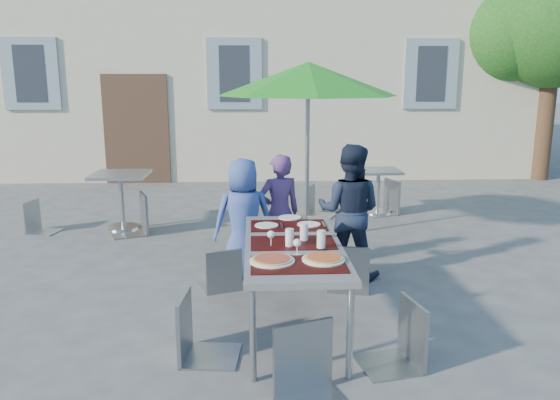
{
  "coord_description": "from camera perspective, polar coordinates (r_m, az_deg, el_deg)",
  "views": [
    {
      "loc": [
        0.35,
        -3.76,
        2.09
      ],
      "look_at": [
        0.62,
        1.51,
        0.92
      ],
      "focal_mm": 35.0,
      "sensor_mm": 36.0,
      "label": 1
    }
  ],
  "objects": [
    {
      "name": "ground",
      "position": [
        4.32,
        -7.53,
        -16.58
      ],
      "size": [
        90.0,
        90.0,
        0.0
      ],
      "primitive_type": "plane",
      "color": "#49494B",
      "rests_on": "ground"
    },
    {
      "name": "tree",
      "position": [
        12.93,
        26.93,
        16.34
      ],
      "size": [
        3.6,
        3.0,
        4.7
      ],
      "color": "#47301E",
      "rests_on": "ground"
    },
    {
      "name": "dining_table",
      "position": [
        4.6,
        1.35,
        -5.16
      ],
      "size": [
        0.8,
        1.85,
        0.76
      ],
      "color": "#49484E",
      "rests_on": "ground"
    },
    {
      "name": "pizza_near_left",
      "position": [
        4.11,
        -0.83,
        -6.26
      ],
      "size": [
        0.34,
        0.34,
        0.03
      ],
      "color": "white",
      "rests_on": "dining_table"
    },
    {
      "name": "pizza_near_right",
      "position": [
        4.15,
        4.56,
        -6.11
      ],
      "size": [
        0.33,
        0.33,
        0.03
      ],
      "color": "white",
      "rests_on": "dining_table"
    },
    {
      "name": "glassware",
      "position": [
        4.47,
        2.17,
        -3.88
      ],
      "size": [
        0.47,
        0.46,
        0.15
      ],
      "color": "silver",
      "rests_on": "dining_table"
    },
    {
      "name": "place_settings",
      "position": [
        5.19,
        0.93,
        -2.34
      ],
      "size": [
        0.66,
        0.5,
        0.01
      ],
      "color": "white",
      "rests_on": "dining_table"
    },
    {
      "name": "child_0",
      "position": [
        5.76,
        -3.82,
        -2.01
      ],
      "size": [
        0.7,
        0.52,
        1.3
      ],
      "primitive_type": "imported",
      "rotation": [
        0.0,
        0.0,
        3.32
      ],
      "color": "#384D9A",
      "rests_on": "ground"
    },
    {
      "name": "child_1",
      "position": [
        6.02,
        -0.08,
        -1.34
      ],
      "size": [
        0.54,
        0.43,
        1.3
      ],
      "primitive_type": "imported",
      "rotation": [
        0.0,
        0.0,
        3.41
      ],
      "color": "#53346A",
      "rests_on": "ground"
    },
    {
      "name": "child_2",
      "position": [
        5.85,
        7.25,
        -1.18
      ],
      "size": [
        0.79,
        0.62,
        1.44
      ],
      "primitive_type": "imported",
      "rotation": [
        0.0,
        0.0,
        2.79
      ],
      "color": "#182035",
      "rests_on": "ground"
    },
    {
      "name": "chair_0",
      "position": [
        5.49,
        -6.19,
        -4.59
      ],
      "size": [
        0.48,
        0.48,
        0.84
      ],
      "color": "gray",
      "rests_on": "ground"
    },
    {
      "name": "chair_1",
      "position": [
        5.76,
        0.57,
        -2.98
      ],
      "size": [
        0.42,
        0.43,
        0.95
      ],
      "color": "#8F979B",
      "rests_on": "ground"
    },
    {
      "name": "chair_2",
      "position": [
        5.46,
        7.29,
        -4.03
      ],
      "size": [
        0.5,
        0.5,
        0.93
      ],
      "color": "gray",
      "rests_on": "ground"
    },
    {
      "name": "chair_3",
      "position": [
        4.18,
        -8.75,
        -9.14
      ],
      "size": [
        0.47,
        0.46,
        0.95
      ],
      "color": "gray",
      "rests_on": "ground"
    },
    {
      "name": "chair_4",
      "position": [
        4.13,
        12.69,
        -9.77
      ],
      "size": [
        0.49,
        0.49,
        0.93
      ],
      "color": "gray",
      "rests_on": "ground"
    },
    {
      "name": "chair_5",
      "position": [
        3.6,
        3.2,
        -12.43
      ],
      "size": [
        0.56,
        0.56,
        0.98
      ],
      "color": "gray",
      "rests_on": "ground"
    },
    {
      "name": "patio_umbrella",
      "position": [
        6.99,
        2.95,
        12.33
      ],
      "size": [
        2.29,
        2.29,
        2.31
      ],
      "color": "#9A9CA1",
      "rests_on": "ground"
    },
    {
      "name": "cafe_table_0",
      "position": [
        8.0,
        -16.27,
        1.07
      ],
      "size": [
        0.75,
        0.75,
        0.81
      ],
      "color": "#9A9CA1",
      "rests_on": "ground"
    },
    {
      "name": "bg_chair_l_0",
      "position": [
        8.26,
        -24.15,
        0.2
      ],
      "size": [
        0.45,
        0.45,
        0.84
      ],
      "color": "#92979D",
      "rests_on": "ground"
    },
    {
      "name": "bg_chair_r_0",
      "position": [
        7.7,
        -14.94,
        1.04
      ],
      "size": [
        0.6,
        0.6,
        1.05
      ],
      "color": "gray",
      "rests_on": "ground"
    },
    {
      "name": "cafe_table_1",
      "position": [
        8.77,
        10.21,
        1.6
      ],
      "size": [
        0.66,
        0.66,
        0.7
      ],
      "color": "#9A9CA1",
      "rests_on": "ground"
    },
    {
      "name": "bg_chair_l_1",
      "position": [
        8.5,
        3.81,
        1.86
      ],
      "size": [
        0.53,
        0.53,
        0.9
      ],
      "color": "gray",
      "rests_on": "ground"
    },
    {
      "name": "bg_chair_r_1",
      "position": [
        8.76,
        11.11,
        2.43
      ],
      "size": [
        0.56,
        0.56,
        1.01
      ],
      "color": "gray",
      "rests_on": "ground"
    }
  ]
}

